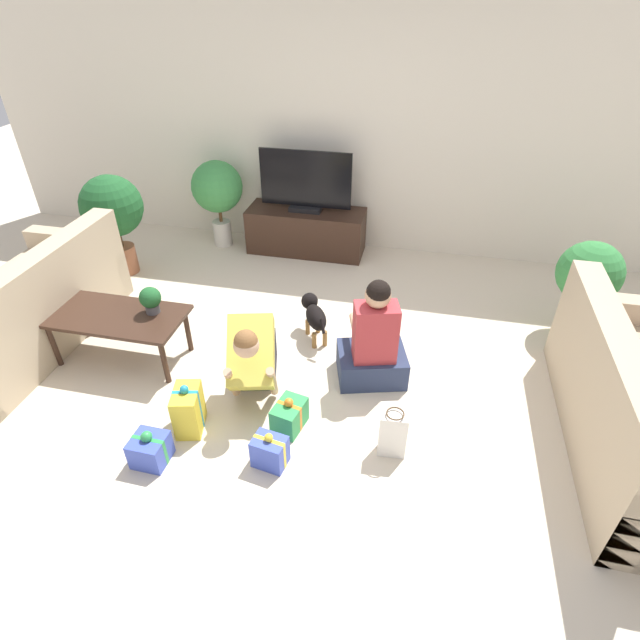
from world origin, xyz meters
TOP-DOWN VIEW (x-y plane):
  - ground_plane at (0.00, 0.00)m, footprint 16.00×16.00m
  - wall_back at (0.00, 2.63)m, footprint 8.40×0.06m
  - sofa_left at (-2.38, 0.11)m, footprint 0.93×1.94m
  - coffee_table at (-1.47, 0.10)m, footprint 1.09×0.54m
  - tv_console at (-0.46, 2.32)m, footprint 1.30×0.47m
  - tv at (-0.46, 2.32)m, footprint 1.00×0.20m
  - potted_plant_corner_right at (2.23, 1.31)m, footprint 0.53×0.53m
  - potted_plant_back_left at (-1.46, 2.27)m, footprint 0.57×0.57m
  - potted_plant_corner_left at (-2.23, 1.43)m, footprint 0.61×0.61m
  - person_kneeling at (-0.28, -0.03)m, footprint 0.50×0.83m
  - person_sitting at (0.57, 0.29)m, footprint 0.61×0.57m
  - dog at (0.00, 0.73)m, footprint 0.32×0.47m
  - gift_box_a at (-0.61, -0.51)m, footprint 0.23×0.30m
  - gift_box_b at (0.03, -0.69)m, footprint 0.24×0.19m
  - gift_box_c at (0.07, -0.35)m, footprint 0.23×0.29m
  - gift_box_d at (-0.74, -0.84)m, footprint 0.23×0.22m
  - gift_bag_a at (0.80, -0.43)m, footprint 0.19×0.13m
  - tabletop_plant at (-1.19, 0.20)m, footprint 0.17×0.17m

SIDE VIEW (x-z plane):
  - ground_plane at x=0.00m, z-range 0.00..0.00m
  - gift_box_d at x=-0.74m, z-range -0.03..0.24m
  - gift_box_c at x=0.07m, z-range -0.03..0.24m
  - gift_box_b at x=0.03m, z-range -0.02..0.25m
  - gift_box_a at x=-0.61m, z-range -0.03..0.36m
  - gift_bag_a at x=0.80m, z-range -0.01..0.36m
  - dog at x=0.00m, z-range 0.06..0.41m
  - tv_console at x=-0.46m, z-range 0.00..0.50m
  - sofa_left at x=-2.38m, z-range -0.13..0.75m
  - person_sitting at x=0.57m, z-range -0.13..0.78m
  - person_kneeling at x=-0.28m, z-range -0.06..0.72m
  - coffee_table at x=-1.47m, z-range 0.17..0.60m
  - tabletop_plant at x=-1.19m, z-range 0.44..0.66m
  - potted_plant_corner_right at x=2.23m, z-range 0.14..1.00m
  - potted_plant_back_left at x=-1.46m, z-range 0.17..1.16m
  - potted_plant_corner_left at x=-2.23m, z-range 0.17..1.22m
  - tv at x=-0.46m, z-range 0.46..1.11m
  - wall_back at x=0.00m, z-range 0.00..2.60m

